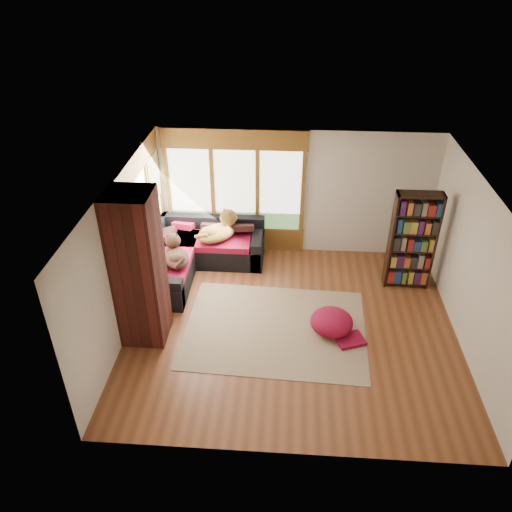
% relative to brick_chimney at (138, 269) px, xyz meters
% --- Properties ---
extents(floor, '(5.50, 5.50, 0.00)m').
position_rel_brick_chimney_xyz_m(floor, '(2.40, 0.35, -1.30)').
color(floor, brown).
rests_on(floor, ground).
extents(ceiling, '(5.50, 5.50, 0.00)m').
position_rel_brick_chimney_xyz_m(ceiling, '(2.40, 0.35, 1.30)').
color(ceiling, white).
extents(wall_back, '(5.50, 0.04, 2.60)m').
position_rel_brick_chimney_xyz_m(wall_back, '(2.40, 2.85, 0.00)').
color(wall_back, silver).
rests_on(wall_back, ground).
extents(wall_front, '(5.50, 0.04, 2.60)m').
position_rel_brick_chimney_xyz_m(wall_front, '(2.40, -2.15, 0.00)').
color(wall_front, silver).
rests_on(wall_front, ground).
extents(wall_left, '(0.04, 5.00, 2.60)m').
position_rel_brick_chimney_xyz_m(wall_left, '(-0.35, 0.35, 0.00)').
color(wall_left, silver).
rests_on(wall_left, ground).
extents(wall_right, '(0.04, 5.00, 2.60)m').
position_rel_brick_chimney_xyz_m(wall_right, '(5.15, 0.35, 0.00)').
color(wall_right, silver).
rests_on(wall_right, ground).
extents(windows_back, '(2.82, 0.10, 1.90)m').
position_rel_brick_chimney_xyz_m(windows_back, '(1.20, 2.82, 0.05)').
color(windows_back, brown).
rests_on(windows_back, wall_back).
extents(windows_left, '(0.10, 2.62, 1.90)m').
position_rel_brick_chimney_xyz_m(windows_left, '(-0.32, 1.55, 0.05)').
color(windows_left, brown).
rests_on(windows_left, wall_left).
extents(roller_blind, '(0.03, 0.72, 0.90)m').
position_rel_brick_chimney_xyz_m(roller_blind, '(-0.29, 2.38, 0.45)').
color(roller_blind, '#7F9659').
rests_on(roller_blind, wall_left).
extents(brick_chimney, '(0.70, 0.70, 2.60)m').
position_rel_brick_chimney_xyz_m(brick_chimney, '(0.00, 0.00, 0.00)').
color(brick_chimney, '#471914').
rests_on(brick_chimney, ground).
extents(sectional_sofa, '(2.20, 2.20, 0.80)m').
position_rel_brick_chimney_xyz_m(sectional_sofa, '(0.45, 2.05, -1.00)').
color(sectional_sofa, black).
rests_on(sectional_sofa, ground).
extents(area_rug, '(3.12, 2.44, 0.01)m').
position_rel_brick_chimney_xyz_m(area_rug, '(2.13, 0.27, -1.29)').
color(area_rug, beige).
rests_on(area_rug, ground).
extents(bookshelf, '(0.82, 0.27, 1.91)m').
position_rel_brick_chimney_xyz_m(bookshelf, '(4.54, 1.73, -0.34)').
color(bookshelf, black).
rests_on(bookshelf, ground).
extents(pouf, '(0.88, 0.88, 0.39)m').
position_rel_brick_chimney_xyz_m(pouf, '(3.06, 0.28, -1.10)').
color(pouf, maroon).
rests_on(pouf, area_rug).
extents(dog_tan, '(0.97, 0.96, 0.48)m').
position_rel_brick_chimney_xyz_m(dog_tan, '(0.93, 2.27, -0.52)').
color(dog_tan, olive).
rests_on(dog_tan, sectional_sofa).
extents(dog_brindle, '(0.69, 0.85, 0.42)m').
position_rel_brick_chimney_xyz_m(dog_brindle, '(0.24, 1.38, -0.56)').
color(dog_brindle, black).
rests_on(dog_brindle, sectional_sofa).
extents(throw_pillows, '(1.98, 1.68, 0.45)m').
position_rel_brick_chimney_xyz_m(throw_pillows, '(0.48, 2.20, -0.53)').
color(throw_pillows, black).
rests_on(throw_pillows, sectional_sofa).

